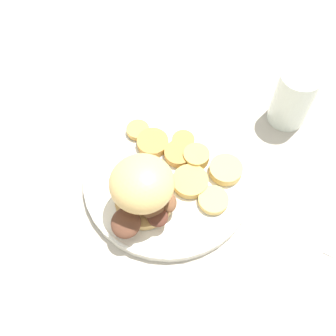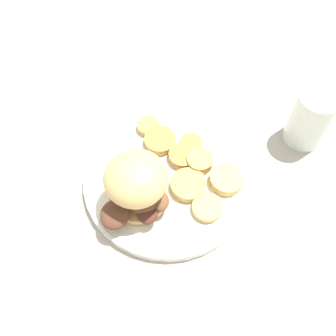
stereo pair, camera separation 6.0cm
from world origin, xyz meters
name	(u,v)px [view 2 (the right image)]	position (x,y,z in m)	size (l,w,h in m)	color
ground_plane	(168,182)	(0.00, 0.00, 0.00)	(4.00, 4.00, 0.00)	#B2A899
dinner_plate	(168,179)	(0.00, 0.00, 0.01)	(0.27, 0.27, 0.02)	white
sandwich	(136,186)	(0.06, -0.03, 0.07)	(0.12, 0.10, 0.09)	tan
potato_round_0	(188,185)	(0.01, 0.04, 0.02)	(0.06, 0.06, 0.01)	tan
potato_round_1	(148,126)	(-0.08, -0.07, 0.02)	(0.04, 0.04, 0.01)	tan
potato_round_2	(183,156)	(-0.04, 0.01, 0.02)	(0.05, 0.05, 0.01)	#BC8942
potato_round_3	(207,208)	(0.03, 0.08, 0.02)	(0.05, 0.05, 0.01)	#DBB766
potato_round_4	(226,179)	(-0.02, 0.09, 0.02)	(0.05, 0.05, 0.01)	#DBB766
potato_round_5	(200,161)	(-0.04, 0.04, 0.03)	(0.04, 0.04, 0.02)	tan
potato_round_6	(191,144)	(-0.07, 0.01, 0.02)	(0.04, 0.04, 0.01)	#BC8942
potato_round_7	(160,141)	(-0.05, -0.04, 0.02)	(0.05, 0.05, 0.01)	#BC8942
drinking_glass	(310,118)	(-0.17, 0.18, 0.05)	(0.07, 0.07, 0.10)	silver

